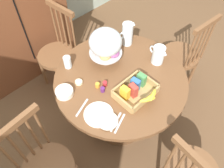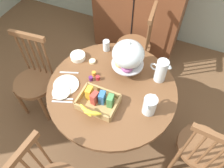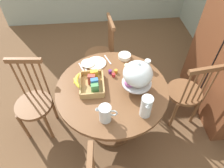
{
  "view_description": "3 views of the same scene",
  "coord_description": "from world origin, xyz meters",
  "px_view_note": "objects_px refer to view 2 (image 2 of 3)",
  "views": [
    {
      "loc": [
        -0.77,
        -0.76,
        2.23
      ],
      "look_at": [
        0.03,
        0.08,
        0.74
      ],
      "focal_mm": 37.46,
      "sensor_mm": 36.0,
      "label": 1
    },
    {
      "loc": [
        0.58,
        -0.92,
        2.23
      ],
      "look_at": [
        0.13,
        0.08,
        0.79
      ],
      "focal_mm": 34.88,
      "sensor_mm": 36.0,
      "label": 2
    },
    {
      "loc": [
        1.42,
        -0.05,
        2.2
      ],
      "look_at": [
        0.13,
        0.08,
        0.79
      ],
      "focal_mm": 31.96,
      "sensor_mm": 36.0,
      "label": 3
    }
  ],
  "objects_px": {
    "pastry_stand_with_dome": "(128,55)",
    "drinking_glass": "(106,46)",
    "dining_table": "(112,102)",
    "cereal_basket": "(98,101)",
    "butter_dish": "(92,61)",
    "windsor_chair_near_window": "(200,149)",
    "cereal_bowl": "(78,56)",
    "windsor_chair_facing_door": "(35,81)",
    "china_plate_small": "(61,92)",
    "milk_pitcher": "(161,71)",
    "windsor_chair_by_cabinet": "(135,47)",
    "china_plate_large": "(66,85)",
    "orange_juice_pitcher": "(150,106)"
  },
  "relations": [
    {
      "from": "cereal_bowl",
      "to": "drinking_glass",
      "type": "xyz_separation_m",
      "value": [
        0.2,
        0.21,
        0.03
      ]
    },
    {
      "from": "windsor_chair_near_window",
      "to": "china_plate_small",
      "type": "relative_size",
      "value": 6.5
    },
    {
      "from": "cereal_basket",
      "to": "butter_dish",
      "type": "height_order",
      "value": "cereal_basket"
    },
    {
      "from": "windsor_chair_facing_door",
      "to": "china_plate_small",
      "type": "bearing_deg",
      "value": -18.55
    },
    {
      "from": "windsor_chair_near_window",
      "to": "milk_pitcher",
      "type": "bearing_deg",
      "value": 146.27
    },
    {
      "from": "windsor_chair_by_cabinet",
      "to": "china_plate_large",
      "type": "xyz_separation_m",
      "value": [
        -0.29,
        -0.99,
        0.29
      ]
    },
    {
      "from": "butter_dish",
      "to": "cereal_basket",
      "type": "bearing_deg",
      "value": -57.45
    },
    {
      "from": "dining_table",
      "to": "cereal_basket",
      "type": "height_order",
      "value": "cereal_basket"
    },
    {
      "from": "milk_pitcher",
      "to": "butter_dish",
      "type": "relative_size",
      "value": 3.63
    },
    {
      "from": "dining_table",
      "to": "china_plate_small",
      "type": "height_order",
      "value": "china_plate_small"
    },
    {
      "from": "china_plate_small",
      "to": "drinking_glass",
      "type": "height_order",
      "value": "drinking_glass"
    },
    {
      "from": "orange_juice_pitcher",
      "to": "cereal_bowl",
      "type": "distance_m",
      "value": 0.84
    },
    {
      "from": "drinking_glass",
      "to": "windsor_chair_by_cabinet",
      "type": "bearing_deg",
      "value": 70.56
    },
    {
      "from": "dining_table",
      "to": "windsor_chair_facing_door",
      "type": "xyz_separation_m",
      "value": [
        -0.85,
        -0.06,
        -0.05
      ]
    },
    {
      "from": "windsor_chair_near_window",
      "to": "cereal_bowl",
      "type": "relative_size",
      "value": 6.96
    },
    {
      "from": "pastry_stand_with_dome",
      "to": "cereal_basket",
      "type": "height_order",
      "value": "pastry_stand_with_dome"
    },
    {
      "from": "windsor_chair_facing_door",
      "to": "orange_juice_pitcher",
      "type": "xyz_separation_m",
      "value": [
        1.21,
        -0.03,
        0.36
      ]
    },
    {
      "from": "china_plate_large",
      "to": "milk_pitcher",
      "type": "bearing_deg",
      "value": 29.07
    },
    {
      "from": "drinking_glass",
      "to": "windsor_chair_near_window",
      "type": "bearing_deg",
      "value": -24.06
    },
    {
      "from": "dining_table",
      "to": "china_plate_small",
      "type": "xyz_separation_m",
      "value": [
        -0.36,
        -0.23,
        0.25
      ]
    },
    {
      "from": "cereal_basket",
      "to": "butter_dish",
      "type": "bearing_deg",
      "value": 122.55
    },
    {
      "from": "cereal_basket",
      "to": "china_plate_large",
      "type": "bearing_deg",
      "value": 169.33
    },
    {
      "from": "china_plate_large",
      "to": "windsor_chair_near_window",
      "type": "bearing_deg",
      "value": 2.33
    },
    {
      "from": "pastry_stand_with_dome",
      "to": "china_plate_small",
      "type": "xyz_separation_m",
      "value": [
        -0.41,
        -0.46,
        -0.18
      ]
    },
    {
      "from": "orange_juice_pitcher",
      "to": "windsor_chair_facing_door",
      "type": "bearing_deg",
      "value": 178.64
    },
    {
      "from": "china_plate_large",
      "to": "cereal_bowl",
      "type": "distance_m",
      "value": 0.33
    },
    {
      "from": "pastry_stand_with_dome",
      "to": "cereal_basket",
      "type": "xyz_separation_m",
      "value": [
        -0.08,
        -0.43,
        -0.15
      ]
    },
    {
      "from": "windsor_chair_facing_door",
      "to": "orange_juice_pitcher",
      "type": "relative_size",
      "value": 5.21
    },
    {
      "from": "cereal_basket",
      "to": "china_plate_large",
      "type": "height_order",
      "value": "cereal_basket"
    },
    {
      "from": "windsor_chair_by_cabinet",
      "to": "dining_table",
      "type": "bearing_deg",
      "value": -84.8
    },
    {
      "from": "pastry_stand_with_dome",
      "to": "dining_table",
      "type": "bearing_deg",
      "value": -101.19
    },
    {
      "from": "dining_table",
      "to": "china_plate_large",
      "type": "bearing_deg",
      "value": -159.49
    },
    {
      "from": "china_plate_large",
      "to": "drinking_glass",
      "type": "bearing_deg",
      "value": 76.2
    },
    {
      "from": "pastry_stand_with_dome",
      "to": "drinking_glass",
      "type": "relative_size",
      "value": 3.13
    },
    {
      "from": "windsor_chair_near_window",
      "to": "pastry_stand_with_dome",
      "type": "height_order",
      "value": "pastry_stand_with_dome"
    },
    {
      "from": "pastry_stand_with_dome",
      "to": "cereal_bowl",
      "type": "height_order",
      "value": "pastry_stand_with_dome"
    },
    {
      "from": "butter_dish",
      "to": "orange_juice_pitcher",
      "type": "bearing_deg",
      "value": -23.95
    },
    {
      "from": "windsor_chair_facing_door",
      "to": "orange_juice_pitcher",
      "type": "distance_m",
      "value": 1.26
    },
    {
      "from": "windsor_chair_by_cabinet",
      "to": "china_plate_small",
      "type": "bearing_deg",
      "value": -104.74
    },
    {
      "from": "cereal_bowl",
      "to": "butter_dish",
      "type": "height_order",
      "value": "cereal_bowl"
    },
    {
      "from": "windsor_chair_by_cabinet",
      "to": "china_plate_large",
      "type": "distance_m",
      "value": 1.07
    },
    {
      "from": "dining_table",
      "to": "windsor_chair_near_window",
      "type": "relative_size",
      "value": 1.14
    },
    {
      "from": "milk_pitcher",
      "to": "china_plate_large",
      "type": "height_order",
      "value": "milk_pitcher"
    },
    {
      "from": "china_plate_large",
      "to": "orange_juice_pitcher",
      "type": "bearing_deg",
      "value": 3.67
    },
    {
      "from": "china_plate_large",
      "to": "butter_dish",
      "type": "relative_size",
      "value": 3.67
    },
    {
      "from": "windsor_chair_facing_door",
      "to": "cereal_basket",
      "type": "relative_size",
      "value": 3.09
    },
    {
      "from": "pastry_stand_with_dome",
      "to": "drinking_glass",
      "type": "distance_m",
      "value": 0.36
    },
    {
      "from": "windsor_chair_by_cabinet",
      "to": "milk_pitcher",
      "type": "xyz_separation_m",
      "value": [
        0.41,
        -0.6,
        0.39
      ]
    },
    {
      "from": "windsor_chair_facing_door",
      "to": "milk_pitcher",
      "type": "distance_m",
      "value": 1.29
    },
    {
      "from": "butter_dish",
      "to": "drinking_glass",
      "type": "bearing_deg",
      "value": 76.54
    }
  ]
}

